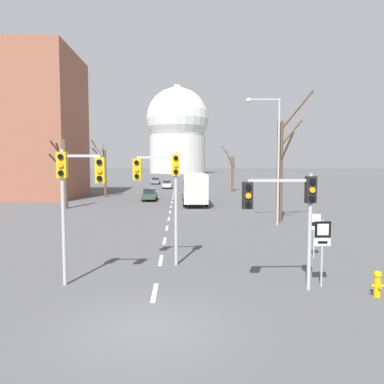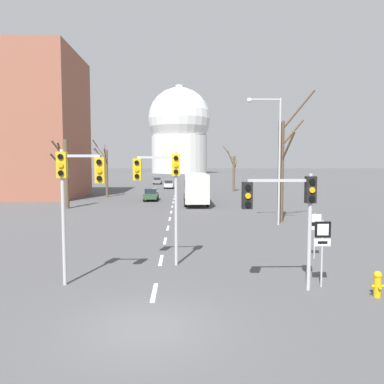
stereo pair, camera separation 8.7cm
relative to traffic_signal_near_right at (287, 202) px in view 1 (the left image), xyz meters
name	(u,v)px [view 1 (the left image)]	position (x,y,z in m)	size (l,w,h in m)	color
ground_plane	(148,328)	(-4.76, -3.00, -3.21)	(800.00, 800.00, 0.00)	#4C4C4F
lane_stripe_0	(155,292)	(-4.76, -0.11, -3.21)	(0.16, 2.00, 0.01)	silver
lane_stripe_1	(161,260)	(-4.76, 4.39, -3.21)	(0.16, 2.00, 0.01)	silver
lane_stripe_2	(165,241)	(-4.76, 8.89, -3.21)	(0.16, 2.00, 0.01)	silver
lane_stripe_3	(167,228)	(-4.76, 13.39, -3.21)	(0.16, 2.00, 0.01)	silver
lane_stripe_4	(169,219)	(-4.76, 17.89, -3.21)	(0.16, 2.00, 0.01)	silver
lane_stripe_5	(170,212)	(-4.76, 22.39, -3.21)	(0.16, 2.00, 0.01)	silver
lane_stripe_6	(171,207)	(-4.76, 26.89, -3.21)	(0.16, 2.00, 0.01)	silver
lane_stripe_7	(172,202)	(-4.76, 31.39, -3.21)	(0.16, 2.00, 0.01)	silver
lane_stripe_8	(173,199)	(-4.76, 35.89, -3.21)	(0.16, 2.00, 0.01)	silver
lane_stripe_9	(173,196)	(-4.76, 40.39, -3.21)	(0.16, 2.00, 0.01)	silver
lane_stripe_10	(174,194)	(-4.76, 44.89, -3.21)	(0.16, 2.00, 0.01)	silver
lane_stripe_11	(174,191)	(-4.76, 49.39, -3.21)	(0.16, 2.00, 0.01)	silver
traffic_signal_near_right	(287,202)	(0.00, 0.00, 0.00)	(2.63, 0.34, 4.24)	#B2B2B7
traffic_signal_near_left	(76,183)	(-7.72, 0.85, 0.67)	(1.76, 0.34, 5.13)	#B2B2B7
traffic_signal_centre_tall	(163,180)	(-4.61, 3.52, 0.67)	(2.08, 0.34, 5.12)	#B2B2B7
route_sign_post	(322,241)	(1.43, 0.30, -1.49)	(0.60, 0.08, 2.52)	#B2B2B7
speed_limit_sign	(314,228)	(2.67, 4.53, -1.72)	(0.60, 0.08, 2.21)	#B2B2B7
fire_hydrant	(378,283)	(2.95, -0.80, -2.72)	(0.40, 0.34, 0.91)	gold
street_lamp_right	(273,148)	(3.11, 14.57, 2.53)	(2.57, 0.36, 9.43)	#B2B2B7
sedan_near_left	(167,184)	(-6.16, 57.15, -2.39)	(1.69, 4.27, 1.60)	silver
sedan_near_right	(150,194)	(-7.59, 33.85, -2.43)	(1.73, 4.47, 1.54)	#2D4C33
sedan_mid_centre	(156,181)	(-9.28, 72.63, -2.41)	(1.84, 4.13, 1.58)	slate
city_bus	(194,186)	(-2.15, 29.80, -1.16)	(2.66, 10.80, 3.48)	beige
bare_tree_left_near	(104,169)	(-14.29, 39.17, 0.64)	(2.26, 3.47, 7.99)	brown
bare_tree_right_near	(281,167)	(4.16, 16.05, 1.17)	(2.49, 2.07, 10.18)	brown
bare_tree_left_far	(64,172)	(-15.66, 25.46, 0.56)	(1.35, 2.74, 7.09)	brown
bare_tree_right_far	(232,171)	(4.98, 49.45, 0.26)	(2.60, 3.05, 7.70)	brown
capitol_dome	(177,131)	(-4.76, 178.87, 18.37)	(31.36, 31.36, 44.30)	silver
apartment_block_left	(10,126)	(-26.89, 39.13, 6.60)	(18.00, 14.00, 19.62)	#935642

